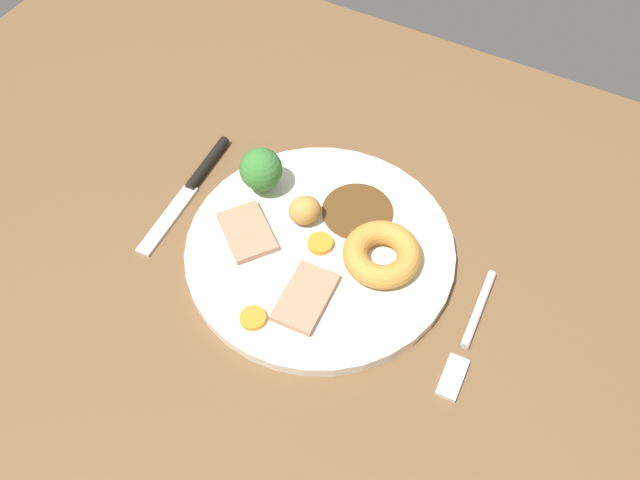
% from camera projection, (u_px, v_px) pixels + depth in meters
% --- Properties ---
extents(dining_table, '(1.20, 0.84, 0.04)m').
position_uv_depth(dining_table, '(304.00, 263.00, 0.72)').
color(dining_table, brown).
rests_on(dining_table, ground).
extents(dinner_plate, '(0.29, 0.29, 0.01)m').
position_uv_depth(dinner_plate, '(320.00, 249.00, 0.70)').
color(dinner_plate, silver).
rests_on(dinner_plate, dining_table).
extents(gravy_pool, '(0.08, 0.08, 0.00)m').
position_uv_depth(gravy_pool, '(357.00, 211.00, 0.72)').
color(gravy_pool, '#563819').
rests_on(gravy_pool, dinner_plate).
extents(meat_slice_main, '(0.08, 0.08, 0.01)m').
position_uv_depth(meat_slice_main, '(247.00, 232.00, 0.70)').
color(meat_slice_main, tan).
rests_on(meat_slice_main, dinner_plate).
extents(meat_slice_under, '(0.05, 0.08, 0.01)m').
position_uv_depth(meat_slice_under, '(305.00, 297.00, 0.65)').
color(meat_slice_under, tan).
rests_on(meat_slice_under, dinner_plate).
extents(yorkshire_pudding, '(0.08, 0.08, 0.03)m').
position_uv_depth(yorkshire_pudding, '(382.00, 254.00, 0.67)').
color(yorkshire_pudding, '#C68938').
rests_on(yorkshire_pudding, dinner_plate).
extents(roast_potato_left, '(0.05, 0.05, 0.03)m').
position_uv_depth(roast_potato_left, '(305.00, 210.00, 0.70)').
color(roast_potato_left, '#BC8C42').
rests_on(roast_potato_left, dinner_plate).
extents(carrot_coin_front, '(0.03, 0.03, 0.01)m').
position_uv_depth(carrot_coin_front, '(253.00, 318.00, 0.64)').
color(carrot_coin_front, orange).
rests_on(carrot_coin_front, dinner_plate).
extents(carrot_coin_back, '(0.03, 0.03, 0.01)m').
position_uv_depth(carrot_coin_back, '(320.00, 243.00, 0.69)').
color(carrot_coin_back, orange).
rests_on(carrot_coin_back, dinner_plate).
extents(broccoli_floret, '(0.05, 0.05, 0.06)m').
position_uv_depth(broccoli_floret, '(261.00, 170.00, 0.72)').
color(broccoli_floret, '#8CB766').
rests_on(broccoli_floret, dinner_plate).
extents(fork, '(0.02, 0.15, 0.01)m').
position_uv_depth(fork, '(468.00, 336.00, 0.64)').
color(fork, silver).
rests_on(fork, dining_table).
extents(knife, '(0.03, 0.19, 0.01)m').
position_uv_depth(knife, '(194.00, 183.00, 0.76)').
color(knife, black).
rests_on(knife, dining_table).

